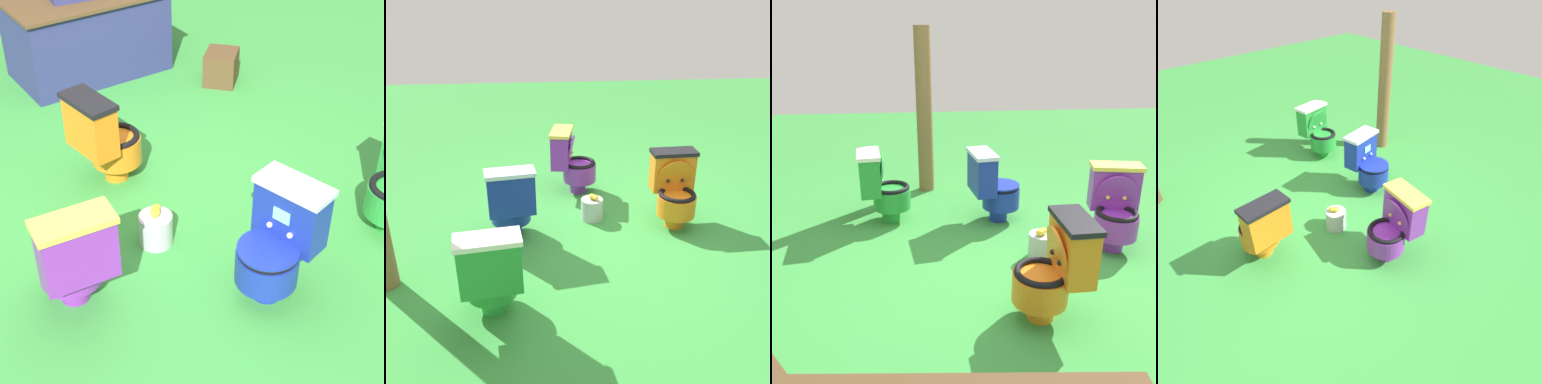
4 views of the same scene
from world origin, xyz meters
The scene contains 7 objects.
ground centered at (0.00, 0.00, 0.00)m, with size 14.00×14.00×0.00m, color green.
toilet_green centered at (1.16, -1.06, 0.37)m, with size 0.54×0.47×0.73m.
toilet_purple centered at (-0.91, -0.35, 0.37)m, with size 0.49×0.56×0.73m.
toilet_orange centered at (-0.09, 0.59, 0.37)m, with size 0.51×0.44×0.73m.
toilet_blue centered at (0.07, -0.98, 0.37)m, with size 0.55×0.47×0.73m.
wooden_post centered at (0.71, -1.94, 0.93)m, with size 0.18×0.18×1.85m, color brown.
lemon_bucket centered at (-0.23, -0.19, 0.12)m, with size 0.22×0.22×0.28m.
Camera 3 is at (0.72, 2.91, 1.83)m, focal length 39.83 mm.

